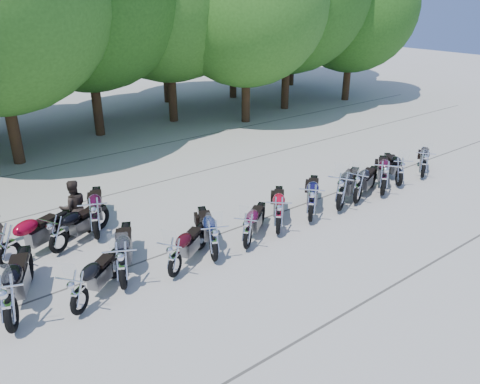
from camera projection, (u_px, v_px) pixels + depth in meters
ground at (274, 248)px, 12.44m from camera, size 90.00×90.00×0.00m
tree_6 at (246, 2)px, 22.25m from camera, size 8.00×8.00×9.82m
tree_8 at (353, 6)px, 27.31m from camera, size 7.53×7.53×9.25m
tree_12 at (85, 4)px, 23.18m from camera, size 7.88×7.88×9.67m
tree_14 at (233, 0)px, 27.84m from camera, size 8.02×8.02×9.84m
motorcycle_1 at (9, 302)px, 9.06m from camera, size 1.72×2.66×1.45m
motorcycle_2 at (78, 292)px, 9.61m from camera, size 2.03×1.77×1.17m
motorcycle_3 at (122, 265)px, 10.40m from camera, size 1.76×2.45×1.35m
motorcycle_4 at (174, 257)px, 10.89m from camera, size 2.08×1.63×1.16m
motorcycle_5 at (213, 240)px, 11.52m from camera, size 1.52×2.32×1.26m
motorcycle_6 at (248, 231)px, 12.10m from camera, size 2.00×1.72×1.15m
motorcycle_7 at (278, 215)px, 12.81m from camera, size 2.04×2.14×1.28m
motorcycle_8 at (311, 202)px, 13.50m from camera, size 2.26×2.13×1.35m
motorcycle_9 at (341, 191)px, 14.15m from camera, size 2.56×1.83×1.41m
motorcycle_10 at (358, 186)px, 14.69m from camera, size 2.35×1.49×1.28m
motorcycle_11 at (384, 177)px, 15.23m from camera, size 2.40×2.10×1.39m
motorcycle_12 at (400, 171)px, 16.02m from camera, size 1.85×2.06×1.21m
motorcycle_13 at (424, 163)px, 16.75m from camera, size 2.17×1.69×1.22m
motorcycle_14 at (7, 245)px, 11.19m from camera, size 2.49×1.68×1.36m
motorcycle_15 at (57, 234)px, 11.87m from camera, size 2.22×1.57×1.22m
motorcycle_16 at (95, 218)px, 12.51m from camera, size 1.66×2.56×1.39m
rider_1 at (74, 207)px, 12.87m from camera, size 0.83×0.68×1.59m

